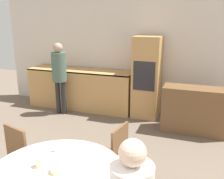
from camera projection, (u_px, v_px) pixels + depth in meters
name	position (u px, v px, depth m)	size (l,w,h in m)	color
wall_back	(145.00, 55.00, 5.54)	(7.10, 0.05, 2.60)	silver
kitchen_counter	(81.00, 88.00, 5.92)	(2.51, 0.60, 0.93)	tan
oven_unit	(147.00, 77.00, 5.32)	(0.55, 0.59, 1.73)	tan
sideboard	(194.00, 110.00, 4.64)	(1.16, 0.45, 0.87)	brown
chair_far_left	(10.00, 161.00, 2.87)	(0.49, 0.49, 0.88)	brown
chair_far_right	(113.00, 155.00, 3.01)	(0.46, 0.46, 0.88)	brown
person_standing	(59.00, 71.00, 5.41)	(0.31, 0.31, 1.58)	#262628
cup	(40.00, 162.00, 2.32)	(0.08, 0.08, 0.09)	beige
bowl_near	(57.00, 169.00, 2.24)	(0.13, 0.13, 0.05)	beige
bowl_centre	(1.00, 172.00, 2.20)	(0.18, 0.18, 0.05)	white
salt_shaker	(56.00, 147.00, 2.58)	(0.03, 0.03, 0.09)	white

